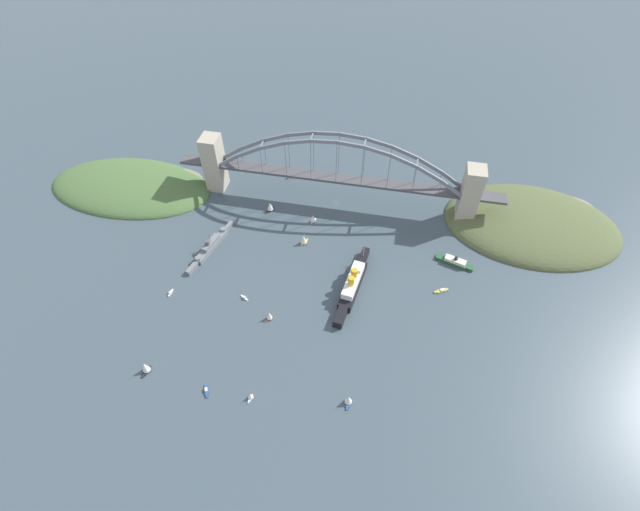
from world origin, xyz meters
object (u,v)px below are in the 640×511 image
at_px(naval_cruiser, 211,246).
at_px(small_boat_9, 206,391).
at_px(small_boat_2, 441,291).
at_px(small_boat_4, 145,367).
at_px(small_boat_8, 170,293).
at_px(seaplane_second_in_formation, 291,174).
at_px(harbor_ferry_steamer, 455,262).
at_px(small_boat_0, 270,207).
at_px(small_boat_5, 250,396).
at_px(ocean_liner, 353,284).
at_px(small_boat_7, 313,218).
at_px(small_boat_10, 269,315).
at_px(small_boat_6, 348,400).
at_px(small_boat_1, 245,298).
at_px(harbor_arch_bridge, 337,177).
at_px(seaplane_taxiing_near_bridge, 393,184).
at_px(small_boat_3, 304,239).

bearing_deg(naval_cruiser, small_boat_9, 109.12).
bearing_deg(small_boat_2, small_boat_4, 29.19).
bearing_deg(small_boat_8, seaplane_second_in_formation, -109.50).
distance_m(harbor_ferry_steamer, small_boat_0, 177.04).
bearing_deg(small_boat_5, ocean_liner, -116.42).
distance_m(naval_cruiser, small_boat_7, 96.04).
relative_size(small_boat_4, small_boat_10, 1.17).
bearing_deg(small_boat_6, small_boat_1, -36.25).
distance_m(seaplane_second_in_formation, small_boat_7, 72.88).
height_order(harbor_arch_bridge, small_boat_2, harbor_arch_bridge).
xyz_separation_m(harbor_arch_bridge, small_boat_4, (99.97, 205.78, -25.45)).
xyz_separation_m(naval_cruiser, small_boat_9, (-44.67, 128.81, -2.49)).
bearing_deg(small_boat_8, small_boat_10, 174.71).
bearing_deg(ocean_liner, harbor_ferry_steamer, -151.67).
xyz_separation_m(small_boat_6, small_boat_10, (70.44, -55.08, -0.06)).
bearing_deg(harbor_ferry_steamer, seaplane_taxiing_near_bridge, -56.91).
relative_size(small_boat_0, small_boat_10, 1.08).
height_order(small_boat_2, small_boat_8, small_boat_2).
xyz_separation_m(small_boat_1, small_boat_8, (60.65, 7.05, -0.03)).
xyz_separation_m(small_boat_2, small_boat_3, (122.22, -30.80, 4.37)).
xyz_separation_m(small_boat_0, small_boat_4, (40.12, 181.25, 0.45)).
height_order(small_boat_3, small_boat_5, small_boat_3).
relative_size(small_boat_5, small_boat_6, 0.68).
xyz_separation_m(small_boat_4, small_boat_9, (-46.95, 6.30, -4.32)).
bearing_deg(naval_cruiser, small_boat_2, 177.49).
height_order(harbor_arch_bridge, small_boat_10, harbor_arch_bridge).
bearing_deg(naval_cruiser, small_boat_4, 88.93).
height_order(seaplane_second_in_formation, small_boat_3, small_boat_3).
bearing_deg(harbor_arch_bridge, harbor_ferry_steamer, 152.49).
relative_size(harbor_arch_bridge, small_boat_2, 26.34).
bearing_deg(small_boat_0, naval_cruiser, 57.21).
bearing_deg(small_boat_5, seaplane_second_in_formation, -82.64).
relative_size(small_boat_8, small_boat_10, 0.81).
xyz_separation_m(small_boat_5, small_boat_10, (5.11, -65.15, 1.41)).
bearing_deg(harbor_ferry_steamer, small_boat_3, 0.88).
bearing_deg(small_boat_10, harbor_arch_bridge, -100.38).
relative_size(ocean_liner, small_boat_6, 8.50).
distance_m(small_boat_9, small_boat_10, 71.50).
bearing_deg(seaplane_second_in_formation, ocean_liner, 122.25).
xyz_separation_m(small_boat_1, small_boat_5, (-30.24, 80.14, 2.24)).
relative_size(naval_cruiser, seaplane_taxiing_near_bridge, 6.56).
distance_m(harbor_ferry_steamer, seaplane_second_in_formation, 189.29).
relative_size(small_boat_7, small_boat_9, 0.99).
relative_size(small_boat_0, small_boat_4, 0.92).
bearing_deg(small_boat_1, harbor_arch_bridge, -111.63).
bearing_deg(seaplane_taxiing_near_bridge, small_boat_0, 28.25).
xyz_separation_m(small_boat_3, small_boat_10, (8.05, 84.44, -0.76)).
bearing_deg(harbor_ferry_steamer, small_boat_0, -11.31).
height_order(small_boat_0, small_boat_9, small_boat_0).
distance_m(small_boat_0, small_boat_1, 106.56).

